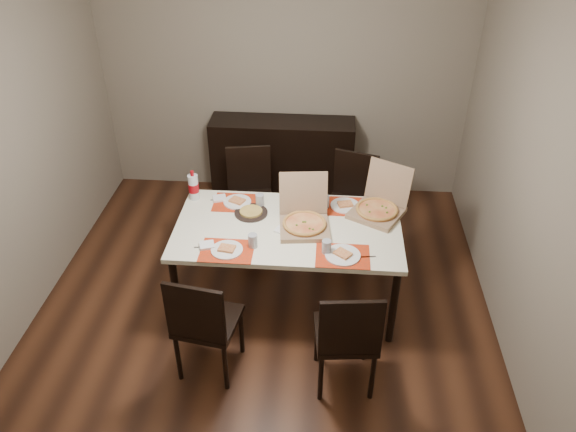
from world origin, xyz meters
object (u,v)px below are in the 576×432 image
object	(u,v)px
chair_near_right	(347,336)
pizza_box_center	(304,220)
dip_bowl	(306,214)
soda_bottle	(194,187)
chair_far_right	(351,198)
dining_table	(288,233)
chair_near_left	(204,322)
sideboard	(282,160)
chair_far_left	(250,191)

from	to	relation	value
chair_near_right	pizza_box_center	size ratio (longest dim) A/B	1.98
dip_bowl	soda_bottle	distance (m)	0.99
chair_near_right	soda_bottle	world-z (taller)	soda_bottle
dip_bowl	chair_far_right	bearing A→B (deg)	60.35
dining_table	dip_bowl	distance (m)	0.23
chair_near_left	chair_far_right	bearing A→B (deg)	58.64
sideboard	chair_far_left	bearing A→B (deg)	-107.59
sideboard	dip_bowl	size ratio (longest dim) A/B	11.93
pizza_box_center	sideboard	bearing A→B (deg)	100.94
chair_far_left	dining_table	bearing A→B (deg)	-63.91
chair_near_left	pizza_box_center	bearing A→B (deg)	53.44
chair_far_right	pizza_box_center	distance (m)	0.98
chair_far_right	dip_bowl	xyz separation A→B (m)	(-0.39, -0.69, 0.25)
sideboard	chair_far_right	distance (m)	1.08
chair_far_right	soda_bottle	bearing A→B (deg)	-159.87
chair_far_left	soda_bottle	size ratio (longest dim) A/B	3.48
chair_near_right	chair_far_left	distance (m)	2.03
soda_bottle	pizza_box_center	bearing A→B (deg)	-19.85
chair_near_right	soda_bottle	size ratio (longest dim) A/B	3.48
chair_near_left	chair_far_left	xyz separation A→B (m)	(0.09, 1.76, 0.00)
chair_far_right	pizza_box_center	bearing A→B (deg)	-115.27
chair_near_right	soda_bottle	bearing A→B (deg)	135.73
chair_far_left	dip_bowl	size ratio (longest dim) A/B	7.39
chair_far_left	pizza_box_center	world-z (taller)	pizza_box_center
dining_table	chair_near_right	world-z (taller)	chair_near_right
dining_table	pizza_box_center	world-z (taller)	pizza_box_center
chair_near_right	pizza_box_center	distance (m)	1.04
dining_table	chair_near_left	world-z (taller)	chair_near_left
chair_near_left	pizza_box_center	world-z (taller)	pizza_box_center
chair_near_left	pizza_box_center	xyz separation A→B (m)	(0.65, 0.88, 0.30)
pizza_box_center	soda_bottle	xyz separation A→B (m)	(-0.96, 0.35, 0.05)
chair_near_right	pizza_box_center	bearing A→B (deg)	110.58
dip_bowl	chair_near_right	bearing A→B (deg)	-72.54
chair_near_right	chair_near_left	bearing A→B (deg)	177.10
sideboard	dip_bowl	bearing A→B (deg)	-77.68
chair_near_right	dip_bowl	xyz separation A→B (m)	(-0.34, 1.09, 0.25)
chair_near_left	soda_bottle	size ratio (longest dim) A/B	3.48
dining_table	dip_bowl	world-z (taller)	dip_bowl
dip_bowl	sideboard	bearing A→B (deg)	102.32
dip_bowl	soda_bottle	xyz separation A→B (m)	(-0.97, 0.19, 0.10)
chair_near_right	dip_bowl	bearing A→B (deg)	107.46
chair_far_right	dining_table	bearing A→B (deg)	-121.65
sideboard	chair_near_left	bearing A→B (deg)	-97.49
sideboard	dip_bowl	distance (m)	1.56
chair_near_left	chair_near_right	world-z (taller)	same
chair_near_right	dip_bowl	distance (m)	1.17
dining_table	chair_near_left	bearing A→B (deg)	-121.07
dining_table	chair_near_right	bearing A→B (deg)	-62.59
pizza_box_center	soda_bottle	distance (m)	1.02
pizza_box_center	chair_far_left	bearing A→B (deg)	122.63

